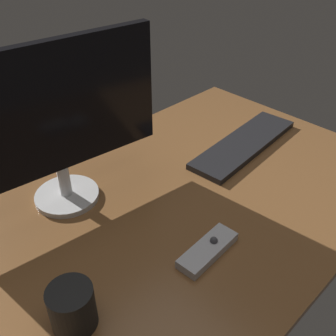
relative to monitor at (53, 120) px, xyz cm
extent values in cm
cube|color=brown|center=(16.66, -22.29, -25.18)|extent=(140.00, 84.00, 2.00)
cylinder|color=silver|center=(0.00, 0.00, -23.39)|extent=(17.37, 17.37, 1.58)
cylinder|color=silver|center=(0.00, 0.00, -18.17)|extent=(3.22, 3.22, 8.86)
cube|color=black|center=(0.00, 0.00, 2.57)|extent=(56.88, 9.21, 32.63)
cube|color=black|center=(56.37, -18.19, -23.21)|extent=(46.50, 16.23, 1.94)
cube|color=#B7B7BC|center=(12.06, -40.43, -23.06)|extent=(16.96, 6.66, 2.25)
sphere|color=#3F3F44|center=(14.27, -40.30, -21.61)|extent=(1.85, 1.85, 1.85)
cylinder|color=black|center=(-20.00, -33.94, -19.42)|extent=(8.95, 8.95, 9.53)
camera|label=1|loc=(-38.83, -78.88, 45.16)|focal=41.93mm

